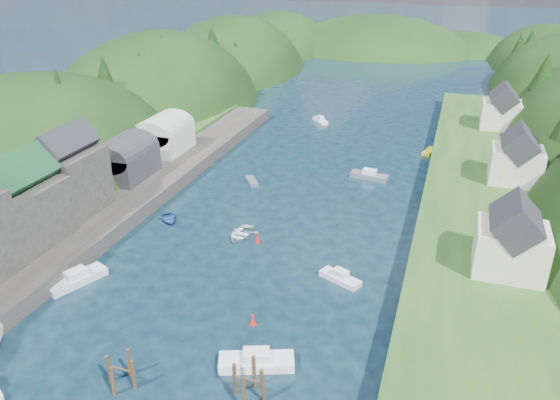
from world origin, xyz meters
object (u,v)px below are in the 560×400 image
(piling_cluster_far, at_px, (249,385))
(channel_buoy_near, at_px, (253,320))
(channel_buoy_far, at_px, (258,238))

(piling_cluster_far, distance_m, channel_buoy_near, 9.62)
(piling_cluster_far, height_order, channel_buoy_far, piling_cluster_far)
(piling_cluster_far, xyz_separation_m, channel_buoy_near, (-3.08, 9.07, -0.87))
(channel_buoy_near, bearing_deg, channel_buoy_far, 108.81)
(channel_buoy_near, distance_m, channel_buoy_far, 16.32)
(channel_buoy_near, bearing_deg, piling_cluster_far, -71.27)
(piling_cluster_far, bearing_deg, channel_buoy_far, 108.78)
(piling_cluster_far, bearing_deg, channel_buoy_near, 108.73)
(piling_cluster_far, height_order, channel_buoy_near, piling_cluster_far)
(channel_buoy_near, xyz_separation_m, channel_buoy_far, (-5.26, 15.44, 0.00))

